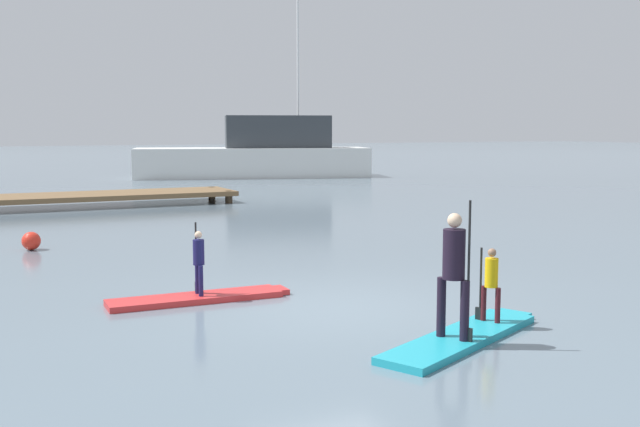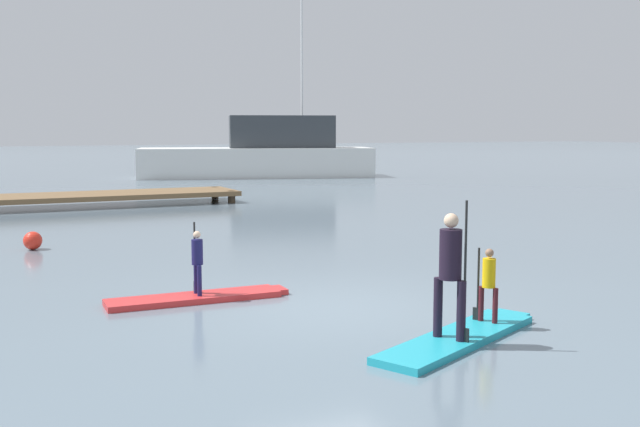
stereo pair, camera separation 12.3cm
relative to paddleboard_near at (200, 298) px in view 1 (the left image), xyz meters
The scene contains 9 objects.
ground_plane 2.25m from the paddleboard_near, 36.76° to the right, with size 240.00×240.00×0.00m, color slate.
paddleboard_near is the anchor object (origin of this frame).
paddler_child_solo 0.65m from the paddleboard_near, 101.20° to the left, with size 0.19×0.38×1.19m.
paddleboard_far 4.57m from the paddleboard_near, 56.51° to the right, with size 3.25×1.98×0.10m.
paddler_adult 4.65m from the paddleboard_near, 60.39° to the right, with size 0.39×0.48×1.83m.
paddler_child_front 4.78m from the paddleboard_near, 47.00° to the right, with size 0.25×0.35×1.06m.
fishing_boat_white_large 31.87m from the paddleboard_near, 67.15° to the left, with size 13.98×7.36×10.45m.
floating_dock 16.44m from the paddleboard_near, 92.45° to the left, with size 13.49×2.73×0.46m.
mooring_buoy_mid 7.06m from the paddleboard_near, 106.92° to the left, with size 0.43×0.43×0.43m, color red.
Camera 1 is at (-5.26, -10.43, 2.83)m, focal length 41.92 mm.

